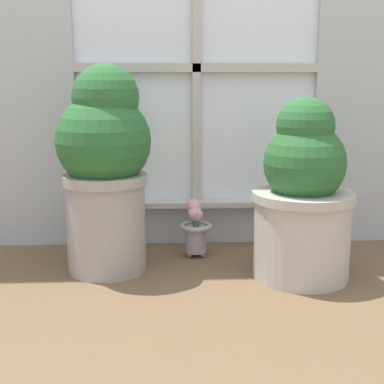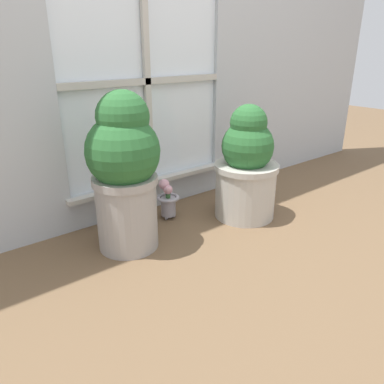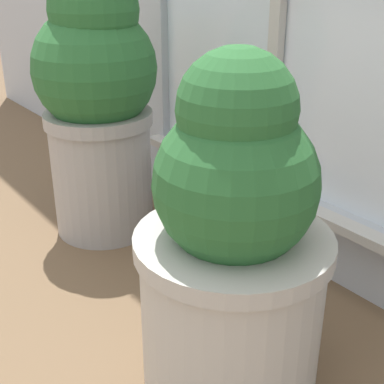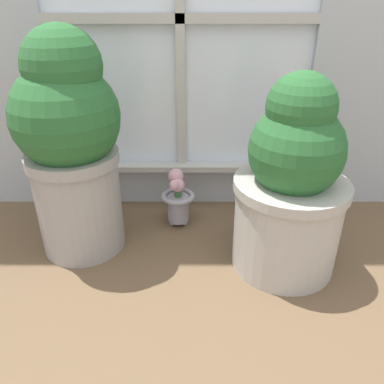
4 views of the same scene
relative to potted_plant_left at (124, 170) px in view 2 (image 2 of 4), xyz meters
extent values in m
plane|color=brown|center=(0.36, -0.34, -0.41)|extent=(10.00, 10.00, 0.00)
cube|color=#B2B7BC|center=(1.72, 0.36, 0.84)|extent=(1.68, 0.05, 2.50)
cube|color=#B2B7BC|center=(0.36, 0.36, -0.31)|extent=(1.04, 0.05, 0.20)
cube|color=white|center=(0.36, 0.37, 0.36)|extent=(1.04, 0.02, 1.15)
cube|color=#BCB7AD|center=(0.36, 0.34, 0.36)|extent=(0.04, 0.02, 1.15)
cube|color=#BCB7AD|center=(0.36, 0.34, 0.36)|extent=(1.04, 0.02, 0.04)
cube|color=#BCB7AD|center=(0.36, 0.31, -0.23)|extent=(1.10, 0.06, 0.02)
cylinder|color=#9E9993|center=(0.00, 0.00, -0.22)|extent=(0.30, 0.30, 0.38)
cylinder|color=#9E9993|center=(0.00, 0.00, -0.05)|extent=(0.32, 0.32, 0.04)
cylinder|color=#38281E|center=(0.00, 0.00, -0.04)|extent=(0.27, 0.27, 0.01)
sphere|color=#28602D|center=(0.00, 0.00, 0.09)|extent=(0.35, 0.35, 0.35)
sphere|color=#28602D|center=(0.01, 0.00, 0.25)|extent=(0.25, 0.25, 0.25)
ellipsoid|color=#28602D|center=(0.00, -0.11, 0.07)|extent=(0.20, 0.04, 0.22)
cylinder|color=#B7B2A8|center=(0.73, -0.11, -0.25)|extent=(0.35, 0.35, 0.33)
cylinder|color=#B7B2A8|center=(0.73, -0.11, -0.10)|extent=(0.37, 0.37, 0.03)
cylinder|color=#38281E|center=(0.73, -0.11, -0.09)|extent=(0.32, 0.32, 0.01)
sphere|color=#28602D|center=(0.73, -0.11, 0.02)|extent=(0.30, 0.30, 0.30)
sphere|color=#28602D|center=(0.72, -0.11, 0.15)|extent=(0.21, 0.21, 0.21)
ellipsoid|color=#28602D|center=(0.68, -0.04, 0.00)|extent=(0.14, 0.10, 0.21)
sphere|color=#99939E|center=(0.35, 0.18, -0.40)|extent=(0.02, 0.02, 0.02)
sphere|color=#99939E|center=(0.32, 0.13, -0.40)|extent=(0.02, 0.02, 0.02)
sphere|color=#99939E|center=(0.38, 0.13, -0.40)|extent=(0.02, 0.02, 0.02)
cylinder|color=#99939E|center=(0.35, 0.15, -0.34)|extent=(0.09, 0.09, 0.11)
torus|color=#99939E|center=(0.35, 0.15, -0.28)|extent=(0.13, 0.13, 0.02)
cylinder|color=#386633|center=(0.35, 0.15, -0.25)|extent=(0.03, 0.03, 0.06)
sphere|color=#DB9EAD|center=(0.35, 0.15, -0.23)|extent=(0.06, 0.06, 0.06)
sphere|color=#DB9EAD|center=(0.34, 0.17, -0.20)|extent=(0.06, 0.06, 0.06)
sphere|color=#DB9EAD|center=(0.34, 0.13, -0.22)|extent=(0.04, 0.04, 0.04)
camera|label=1|loc=(0.23, -1.98, 0.31)|focal=50.00mm
camera|label=2|loc=(-0.81, -1.52, 0.55)|focal=35.00mm
camera|label=3|loc=(1.36, -0.69, 0.39)|focal=50.00mm
camera|label=4|loc=(0.41, -1.18, 0.44)|focal=35.00mm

